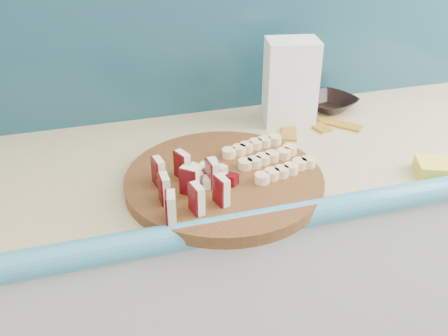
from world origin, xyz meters
TOP-DOWN VIEW (x-y plane):
  - kitchen_counter at (0.10, 1.50)m, footprint 2.20×0.63m
  - backsplash at (0.10, 1.79)m, footprint 2.20×0.02m
  - cutting_board at (0.15, 1.36)m, footprint 0.56×0.56m
  - apple_wedges at (0.05, 1.30)m, footprint 0.14×0.20m
  - apple_chunks at (0.12, 1.35)m, footprint 0.07×0.07m
  - banana_slices at (0.27, 1.39)m, footprint 0.20×0.20m
  - brown_bowl at (0.58, 1.69)m, footprint 0.20×0.20m
  - flour_bag at (0.42, 1.64)m, footprint 0.16×0.12m
  - sponge at (0.66, 1.26)m, footprint 0.13×0.11m
  - banana_peel at (0.48, 1.61)m, footprint 0.26×0.21m

SIDE VIEW (x-z plane):
  - kitchen_counter at x=0.10m, z-range 0.00..0.91m
  - banana_peel at x=0.48m, z-range 0.91..0.92m
  - cutting_board at x=0.15m, z-range 0.91..0.94m
  - sponge at x=0.66m, z-range 0.91..0.94m
  - brown_bowl at x=0.58m, z-range 0.91..0.95m
  - banana_slices at x=0.27m, z-range 0.94..0.96m
  - apple_chunks at x=0.12m, z-range 0.94..0.96m
  - apple_wedges at x=0.05m, z-range 0.94..1.00m
  - flour_bag at x=0.42m, z-range 0.91..1.15m
  - backsplash at x=0.10m, z-range 0.91..1.41m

